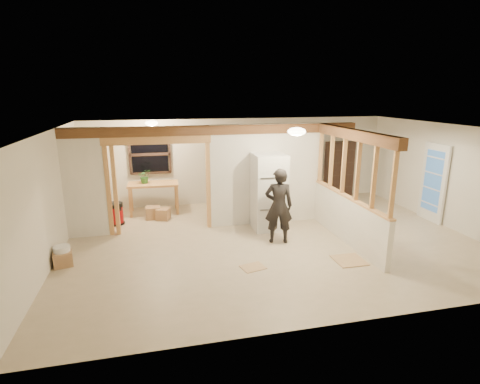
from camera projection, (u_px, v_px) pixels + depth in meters
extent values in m
cube|color=#C3AD91|center=(272.00, 240.00, 8.45)|extent=(9.00, 6.50, 0.01)
cube|color=white|center=(274.00, 129.00, 7.81)|extent=(9.00, 6.50, 0.01)
cube|color=silver|center=(240.00, 161.00, 11.19)|extent=(9.00, 0.01, 2.50)
cube|color=silver|center=(347.00, 243.00, 5.07)|extent=(9.00, 0.01, 2.50)
cube|color=silver|center=(49.00, 199.00, 7.15)|extent=(0.01, 6.50, 2.50)
cube|color=silver|center=(449.00, 176.00, 9.11)|extent=(0.01, 6.50, 2.50)
cube|color=silver|center=(84.00, 184.00, 8.38)|extent=(0.90, 0.12, 2.50)
cube|color=silver|center=(266.00, 175.00, 9.30)|extent=(2.80, 0.12, 2.50)
cube|color=tan|center=(160.00, 186.00, 8.78)|extent=(2.46, 0.14, 2.20)
cube|color=brown|center=(218.00, 130.00, 8.75)|extent=(7.00, 0.18, 0.22)
cube|color=brown|center=(353.00, 134.00, 7.81)|extent=(0.18, 3.30, 0.22)
cube|color=silver|center=(347.00, 220.00, 8.29)|extent=(0.12, 3.20, 1.00)
cube|color=tan|center=(351.00, 168.00, 7.99)|extent=(0.14, 3.20, 1.32)
cube|color=black|center=(150.00, 154.00, 10.47)|extent=(1.12, 0.10, 1.10)
cube|color=white|center=(433.00, 183.00, 9.53)|extent=(0.12, 0.86, 2.00)
ellipsoid|color=#FFEABF|center=(297.00, 131.00, 7.41)|extent=(0.36, 0.36, 0.16)
ellipsoid|color=#FFEABF|center=(152.00, 123.00, 9.43)|extent=(0.32, 0.32, 0.14)
ellipsoid|color=#FFD88C|center=(174.00, 138.00, 8.96)|extent=(0.07, 0.07, 0.07)
cube|color=white|center=(269.00, 192.00, 8.97)|extent=(0.76, 0.73, 1.84)
imported|color=black|center=(279.00, 206.00, 8.14)|extent=(0.68, 0.52, 1.67)
cube|color=tan|center=(154.00, 198.00, 10.28)|extent=(1.37, 0.72, 0.84)
imported|color=#2E652B|center=(145.00, 176.00, 10.11)|extent=(0.39, 0.35, 0.38)
cylinder|color=#930608|center=(115.00, 213.00, 9.40)|extent=(0.44, 0.44, 0.57)
cube|color=black|center=(339.00, 170.00, 11.77)|extent=(0.88, 0.29, 1.76)
cylinder|color=white|center=(62.00, 255.00, 7.20)|extent=(0.36, 0.36, 0.39)
cube|color=#AC7E53|center=(153.00, 213.00, 9.88)|extent=(0.38, 0.32, 0.31)
cube|color=#AC7E53|center=(163.00, 214.00, 9.80)|extent=(0.40, 0.40, 0.29)
cube|color=#AC7E53|center=(63.00, 259.00, 7.16)|extent=(0.39, 0.35, 0.28)
cube|color=tan|center=(349.00, 260.00, 7.41)|extent=(0.58, 0.58, 0.02)
cube|color=tan|center=(253.00, 267.00, 7.12)|extent=(0.51, 0.45, 0.01)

